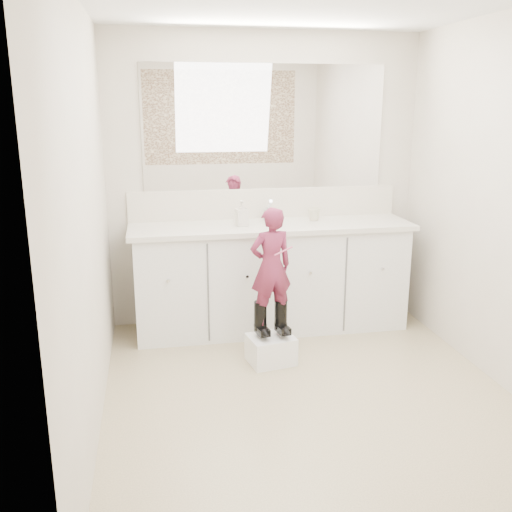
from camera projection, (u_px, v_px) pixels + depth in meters
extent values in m
plane|color=#827255|center=(310.00, 397.00, 3.66)|extent=(3.00, 3.00, 0.00)
plane|color=beige|center=(265.00, 181.00, 4.78)|extent=(2.60, 0.00, 2.60)
plane|color=beige|center=(440.00, 295.00, 1.93)|extent=(2.60, 0.00, 2.60)
plane|color=beige|center=(87.00, 222.00, 3.12)|extent=(0.00, 3.00, 3.00)
cube|color=silver|center=(271.00, 279.00, 4.72)|extent=(2.20, 0.55, 0.85)
cube|color=beige|center=(272.00, 227.00, 4.59)|extent=(2.28, 0.58, 0.04)
cube|color=beige|center=(265.00, 203.00, 4.81)|extent=(2.28, 0.03, 0.25)
cube|color=white|center=(265.00, 127.00, 4.65)|extent=(2.00, 0.02, 1.00)
cube|color=#472819|center=(450.00, 161.00, 1.82)|extent=(2.00, 0.01, 1.20)
cylinder|color=silver|center=(268.00, 214.00, 4.73)|extent=(0.08, 0.08, 0.10)
imported|color=beige|center=(314.00, 214.00, 4.73)|extent=(0.13, 0.13, 0.10)
imported|color=beige|center=(242.00, 213.00, 4.51)|extent=(0.10, 0.11, 0.20)
cube|color=white|center=(271.00, 349.00, 4.14)|extent=(0.36, 0.32, 0.20)
imported|color=#B33768|center=(271.00, 266.00, 4.00)|extent=(0.34, 0.25, 0.84)
cylinder|color=#D25176|center=(283.00, 251.00, 3.90)|extent=(0.14, 0.04, 0.06)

